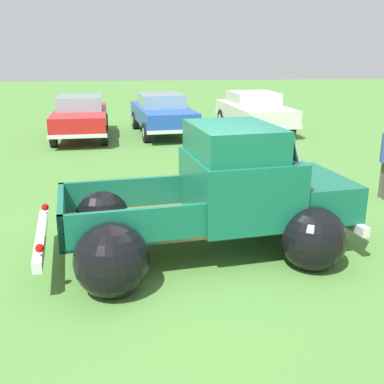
{
  "coord_description": "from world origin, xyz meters",
  "views": [
    {
      "loc": [
        -0.8,
        -6.46,
        2.97
      ],
      "look_at": [
        0.0,
        0.63,
        0.76
      ],
      "focal_mm": 43.34,
      "sensor_mm": 36.0,
      "label": 1
    }
  ],
  "objects_px": {
    "vintage_pickup_truck": "(222,202)",
    "lane_cone_1": "(101,196)",
    "show_car_2": "(254,110)",
    "show_car_1": "(162,112)",
    "show_car_0": "(81,116)"
  },
  "relations": [
    {
      "from": "vintage_pickup_truck",
      "to": "show_car_1",
      "type": "height_order",
      "value": "vintage_pickup_truck"
    },
    {
      "from": "vintage_pickup_truck",
      "to": "show_car_2",
      "type": "height_order",
      "value": "vintage_pickup_truck"
    },
    {
      "from": "show_car_1",
      "to": "show_car_2",
      "type": "xyz_separation_m",
      "value": [
        3.45,
        0.3,
        0.0
      ]
    },
    {
      "from": "vintage_pickup_truck",
      "to": "show_car_2",
      "type": "distance_m",
      "value": 10.99
    },
    {
      "from": "show_car_1",
      "to": "lane_cone_1",
      "type": "relative_size",
      "value": 7.35
    },
    {
      "from": "show_car_0",
      "to": "show_car_2",
      "type": "bearing_deg",
      "value": 94.13
    },
    {
      "from": "show_car_0",
      "to": "lane_cone_1",
      "type": "distance_m",
      "value": 7.87
    },
    {
      "from": "show_car_1",
      "to": "lane_cone_1",
      "type": "bearing_deg",
      "value": -18.41
    },
    {
      "from": "lane_cone_1",
      "to": "show_car_2",
      "type": "bearing_deg",
      "value": 59.58
    },
    {
      "from": "show_car_1",
      "to": "lane_cone_1",
      "type": "xyz_separation_m",
      "value": [
        -1.58,
        -8.28,
        -0.47
      ]
    },
    {
      "from": "show_car_1",
      "to": "lane_cone_1",
      "type": "height_order",
      "value": "show_car_1"
    },
    {
      "from": "vintage_pickup_truck",
      "to": "lane_cone_1",
      "type": "relative_size",
      "value": 7.67
    },
    {
      "from": "vintage_pickup_truck",
      "to": "lane_cone_1",
      "type": "xyz_separation_m",
      "value": [
        -1.96,
        1.97,
        -0.45
      ]
    },
    {
      "from": "vintage_pickup_truck",
      "to": "show_car_0",
      "type": "relative_size",
      "value": 1.09
    },
    {
      "from": "show_car_1",
      "to": "show_car_2",
      "type": "bearing_deg",
      "value": 87.34
    }
  ]
}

